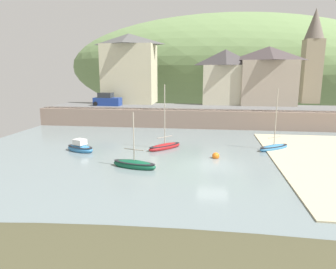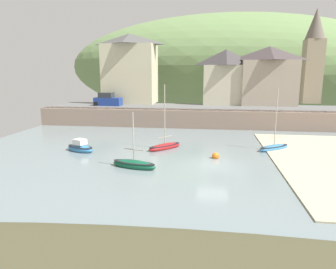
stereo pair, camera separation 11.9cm
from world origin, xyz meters
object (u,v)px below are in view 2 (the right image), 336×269
Objects in this scene: motorboat_with_cabin at (165,146)px; parked_car_near_slipway at (108,100)px; waterfront_building_left at (130,69)px; church_with_spire at (313,55)px; fishing_boat_green at (274,147)px; waterfront_building_centre at (225,77)px; sailboat_far_left at (134,164)px; mooring_buoy at (216,156)px; waterfront_building_right at (268,76)px; dinghy_open_wooden at (80,148)px.

parked_car_near_slipway is at bearing 76.75° from motorboat_with_cabin.
motorboat_with_cabin is (8.74, -20.46, -7.70)m from waterfront_building_left.
church_with_spire is 2.47× the size of fishing_boat_green.
waterfront_building_centre is 0.57× the size of church_with_spire.
church_with_spire is at bearing 7.80° from waterfront_building_left.
waterfront_building_centre is 1.85× the size of sailboat_far_left.
waterfront_building_left is 1.31× the size of waterfront_building_centre.
mooring_buoy is at bearing -45.41° from parked_car_near_slipway.
sailboat_far_left reaches higher than mooring_buoy.
church_with_spire reaches higher than waterfront_building_centre.
fishing_boat_green is at bearing -97.23° from waterfront_building_right.
waterfront_building_centre is 1.32× the size of motorboat_with_cabin.
church_with_spire is 39.93m from dinghy_open_wooden.
dinghy_open_wooden is (-14.36, -22.43, -6.37)m from waterfront_building_centre.
waterfront_building_right is at bearing 14.40° from parked_car_near_slipway.
fishing_boat_green is (-9.96, -23.41, -9.80)m from church_with_spire.
waterfront_building_centre is 1.40× the size of fishing_boat_green.
waterfront_building_left is 2.42× the size of sailboat_far_left.
waterfront_building_right is (21.72, 0.00, -1.09)m from waterfront_building_left.
church_with_spire is (29.21, 4.00, 2.10)m from waterfront_building_left.
dinghy_open_wooden is 18.47m from parked_car_near_slipway.
sailboat_far_left is 1.08× the size of parked_car_near_slipway.
dinghy_open_wooden is (-18.34, -3.02, 0.08)m from fishing_boat_green.
waterfront_building_centre reaches higher than dinghy_open_wooden.
church_with_spire is at bearing 16.01° from waterfront_building_centre.
dinghy_open_wooden is 0.79× the size of parked_car_near_slipway.
waterfront_building_centre reaches higher than motorboat_with_cabin.
mooring_buoy is (6.40, 3.57, -0.07)m from sailboat_far_left.
waterfront_building_right reaches higher than fishing_boat_green.
waterfront_building_right is 0.59× the size of church_with_spire.
church_with_spire is (7.50, 4.00, 3.19)m from waterfront_building_right.
waterfront_building_centre is 28.61m from sailboat_far_left.
waterfront_building_left is 6.98m from parked_car_near_slipway.
motorboat_with_cabin is 19.70m from parked_car_near_slipway.
fishing_boat_green reaches higher than mooring_buoy.
waterfront_building_right is 2.09× the size of parked_car_near_slipway.
waterfront_building_left reaches higher than waterfront_building_centre.
waterfront_building_right is at bearing 45.29° from fishing_boat_green.
sailboat_far_left is (-12.03, -7.28, 0.01)m from fishing_boat_green.
dinghy_open_wooden is (0.91, -22.43, -7.63)m from waterfront_building_left.
waterfront_building_centre is 2.00× the size of parked_car_near_slipway.
church_with_spire reaches higher than motorboat_with_cabin.
waterfront_building_right reaches higher than sailboat_far_left.
church_with_spire is at bearing 60.11° from mooring_buoy.
mooring_buoy is (-8.09, -23.12, -6.68)m from waterfront_building_right.
waterfront_building_centre is at bearing 18.11° from parked_car_near_slipway.
sailboat_far_left is at bearing -118.50° from waterfront_building_right.
mooring_buoy is at bearing 175.93° from fishing_boat_green.
waterfront_building_left is 28.41m from fishing_boat_green.
mooring_buoy is (4.89, -2.66, -0.07)m from motorboat_with_cabin.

